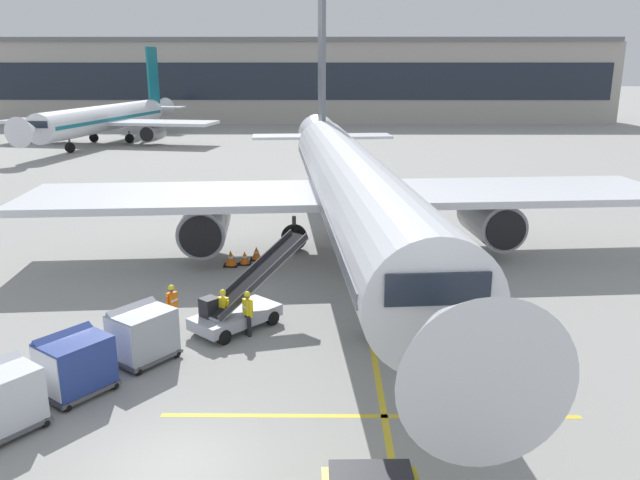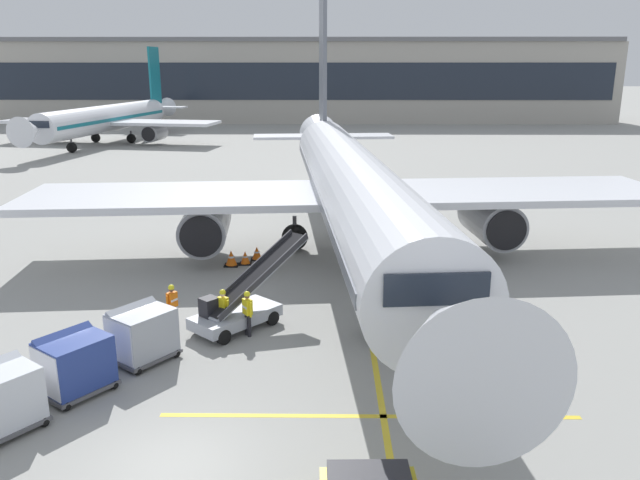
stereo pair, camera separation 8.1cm
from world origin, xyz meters
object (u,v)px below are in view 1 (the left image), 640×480
Objects in this scene: safety_cone_nose_mark at (245,258)px; safety_cone_engine_keepout at (231,258)px; ground_crew_by_loader at (172,304)px; ground_crew_marshaller at (248,311)px; baggage_cart_lead at (142,333)px; ground_crew_by_carts at (223,309)px; distant_airplane at (107,119)px; parked_airplane at (349,185)px; belt_loader at (240,305)px; baggage_cart_second at (74,363)px; safety_cone_wingtip at (256,253)px.

safety_cone_engine_keepout is at bearing -159.04° from safety_cone_nose_mark.
ground_crew_marshaller is (2.93, -0.67, 0.00)m from ground_crew_by_loader.
ground_crew_by_carts is at bearing 42.46° from baggage_cart_lead.
distant_airplane is (-22.03, 58.42, 2.13)m from ground_crew_by_loader.
parked_airplane is 9.16× the size of belt_loader.
baggage_cart_second is at bearing -72.29° from distant_airplane.
distant_airplane reaches higher than belt_loader.
safety_cone_nose_mark is at bearing 78.78° from baggage_cart_lead.
distant_airplane reaches higher than safety_cone_wingtip.
safety_cone_wingtip is (2.62, 11.39, -0.66)m from baggage_cart_lead.
distant_airplane reaches higher than safety_cone_engine_keepout.
baggage_cart_second reaches higher than ground_crew_by_loader.
ground_crew_by_carts is at bearing -88.06° from safety_cone_nose_mark.
baggage_cart_lead is at bearing -148.79° from ground_crew_marshaller.
ground_crew_by_carts is 1.00× the size of ground_crew_marshaller.
distant_airplane reaches higher than ground_crew_by_carts.
ground_crew_marshaller is at bearing -67.11° from distant_airplane.
ground_crew_by_carts reaches higher than safety_cone_engine_keepout.
safety_cone_engine_keepout is 0.71m from safety_cone_nose_mark.
baggage_cart_second is at bearing -106.53° from safety_cone_wingtip.
parked_airplane is at bearing -59.11° from distant_airplane.
safety_cone_engine_keepout is at bearing -65.53° from distant_airplane.
belt_loader is at bearing -67.14° from distant_airplane.
parked_airplane is at bearing 59.53° from baggage_cart_lead.
safety_cone_engine_keepout is 1.54m from safety_cone_wingtip.
baggage_cart_lead is at bearing 57.29° from baggage_cart_second.
ground_crew_by_carts is 2.48× the size of safety_cone_wingtip.
safety_cone_engine_keepout is 1.13× the size of safety_cone_wingtip.
safety_cone_engine_keepout is at bearing -139.37° from safety_cone_wingtip.
distant_airplane is (-24.25, 49.71, 2.79)m from safety_cone_wingtip.
safety_cone_engine_keepout is at bearing -159.87° from parked_airplane.
ground_crew_by_carts is 8.48m from safety_cone_nose_mark.
ground_crew_by_loader is 2.48× the size of safety_cone_wingtip.
baggage_cart_second is 3.93× the size of safety_cone_nose_mark.
ground_crew_by_loader is 3.00m from ground_crew_marshaller.
belt_loader is 0.13× the size of distant_airplane.
safety_cone_engine_keepout is at bearing 96.61° from ground_crew_by_carts.
safety_cone_wingtip is at bearing -166.18° from parked_airplane.
baggage_cart_second reaches higher than safety_cone_wingtip.
ground_crew_by_loader is at bearing -125.32° from parked_airplane.
ground_crew_by_loader is at bearing -102.20° from safety_cone_nose_mark.
belt_loader reaches higher than safety_cone_nose_mark.
belt_loader is at bearing -87.90° from safety_cone_wingtip.
baggage_cart_lead is 10.87m from safety_cone_nose_mark.
parked_airplane reaches higher than baggage_cart_lead.
baggage_cart_second reaches higher than ground_crew_by_carts.
safety_cone_wingtip is 1.04× the size of safety_cone_nose_mark.
belt_loader is 7.87m from safety_cone_nose_mark.
safety_cone_nose_mark is (-5.28, -1.93, -3.35)m from parked_airplane.
safety_cone_nose_mark is at bearing -64.80° from distant_airplane.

